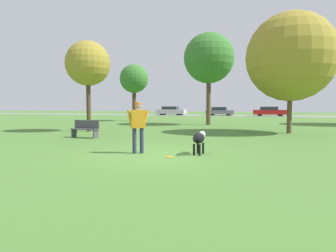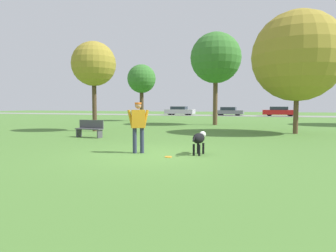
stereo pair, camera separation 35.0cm
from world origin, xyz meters
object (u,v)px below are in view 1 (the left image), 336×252
(tree_near_left, at_px, (88,64))
(parked_car_silver, at_px, (171,111))
(tree_near_right, at_px, (291,57))
(park_bench, at_px, (85,128))
(tree_mid_center, at_px, (209,58))
(parked_car_grey, at_px, (220,111))
(frisbee, at_px, (169,157))
(parked_car_red, at_px, (270,111))
(tree_far_left, at_px, (134,79))
(dog, at_px, (199,139))
(person, at_px, (138,123))

(tree_near_left, distance_m, parked_car_silver, 29.04)
(tree_near_right, height_order, park_bench, tree_near_right)
(tree_mid_center, xyz_separation_m, tree_near_right, (5.29, -5.84, -1.00))
(parked_car_grey, bearing_deg, frisbee, -84.33)
(frisbee, distance_m, tree_near_right, 10.97)
(parked_car_silver, bearing_deg, tree_near_right, -60.08)
(frisbee, height_order, park_bench, park_bench)
(tree_mid_center, distance_m, parked_car_red, 22.00)
(tree_near_right, bearing_deg, tree_far_left, 143.91)
(dog, relative_size, parked_car_red, 0.23)
(frisbee, relative_size, tree_near_left, 0.04)
(parked_car_silver, bearing_deg, person, -74.30)
(person, distance_m, parked_car_silver, 36.50)
(frisbee, xyz_separation_m, tree_mid_center, (-0.89, 14.98, 5.18))
(tree_near_right, relative_size, parked_car_grey, 1.57)
(tree_near_right, bearing_deg, parked_car_silver, 117.49)
(dog, distance_m, parked_car_red, 35.19)
(dog, distance_m, parked_car_grey, 35.76)
(parked_car_red, bearing_deg, tree_mid_center, -106.65)
(tree_near_left, bearing_deg, parked_car_red, 67.54)
(tree_far_left, bearing_deg, tree_mid_center, -25.31)
(parked_car_grey, bearing_deg, park_bench, -93.28)
(park_bench, bearing_deg, tree_mid_center, 73.69)
(tree_near_right, bearing_deg, parked_car_red, 89.01)
(dog, bearing_deg, tree_far_left, 34.93)
(tree_mid_center, distance_m, tree_near_right, 7.95)
(tree_near_left, bearing_deg, tree_near_right, 9.62)
(person, relative_size, dog, 1.60)
(tree_near_right, height_order, parked_car_silver, tree_near_right)
(tree_far_left, bearing_deg, parked_car_red, 51.67)
(parked_car_silver, xyz_separation_m, parked_car_grey, (7.45, 0.46, -0.03))
(frisbee, xyz_separation_m, tree_near_right, (4.41, 9.13, 4.18))
(person, bearing_deg, parked_car_grey, 63.97)
(frisbee, bearing_deg, tree_far_left, 114.86)
(frisbee, distance_m, tree_near_left, 10.75)
(dog, xyz_separation_m, tree_mid_center, (-1.67, 14.21, 4.69))
(dog, bearing_deg, parked_car_silver, 23.51)
(dog, xyz_separation_m, park_bench, (-6.08, 3.34, -0.05))
(frisbee, relative_size, parked_car_grey, 0.05)
(dog, xyz_separation_m, parked_car_grey, (-2.88, 35.64, 0.13))
(dog, relative_size, park_bench, 0.72)
(dog, xyz_separation_m, parked_car_silver, (-10.33, 35.18, 0.16))
(tree_mid_center, xyz_separation_m, parked_car_grey, (-1.21, 21.43, -4.56))
(parked_car_grey, distance_m, park_bench, 32.46)
(frisbee, bearing_deg, tree_near_right, 64.24)
(parked_car_red, relative_size, park_bench, 3.18)
(tree_near_left, xyz_separation_m, parked_car_silver, (-2.63, 28.74, -3.31))
(frisbee, bearing_deg, person, 159.80)
(dog, height_order, tree_far_left, tree_far_left)
(parked_car_silver, distance_m, parked_car_red, 14.42)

